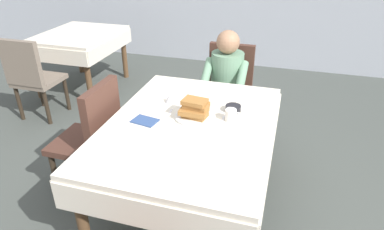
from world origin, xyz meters
TOP-DOWN VIEW (x-y plane):
  - ground_plane at (0.00, 0.00)m, footprint 14.00×14.00m
  - dining_table_main at (0.00, 0.00)m, footprint 1.12×1.52m
  - chair_diner at (0.04, 1.17)m, footprint 0.44×0.45m
  - diner_person at (0.04, 1.01)m, footprint 0.40×0.43m
  - chair_left_side at (-0.77, 0.00)m, footprint 0.45×0.44m
  - plate_breakfast at (0.01, 0.08)m, footprint 0.28×0.28m
  - breakfast_stack at (0.01, 0.08)m, footprint 0.19×0.16m
  - cup_coffee at (0.26, 0.11)m, footprint 0.11×0.08m
  - bowl_butter at (0.25, 0.25)m, footprint 0.11×0.11m
  - syrup_pitcher at (-0.24, 0.26)m, footprint 0.08×0.08m
  - fork_left_of_plate at (-0.18, 0.06)m, footprint 0.03×0.18m
  - knife_right_of_plate at (0.20, 0.06)m, footprint 0.02×0.20m
  - spoon_near_edge at (0.01, -0.24)m, footprint 0.15×0.05m
  - napkin_folded at (-0.30, -0.07)m, footprint 0.19×0.15m
  - background_table_far at (-2.04, 1.83)m, footprint 0.92×1.12m
  - background_chair_empty at (-2.04, 0.88)m, footprint 0.44×0.45m

SIDE VIEW (x-z plane):
  - ground_plane at x=0.00m, z-range 0.00..0.00m
  - chair_diner at x=0.04m, z-range 0.06..0.99m
  - chair_left_side at x=-0.77m, z-range 0.06..0.99m
  - background_chair_empty at x=-2.04m, z-range 0.06..0.99m
  - background_table_far at x=-2.04m, z-range 0.25..0.99m
  - dining_table_main at x=0.00m, z-range 0.28..1.02m
  - diner_person at x=0.04m, z-range 0.11..1.23m
  - fork_left_of_plate at x=-0.18m, z-range 0.74..0.74m
  - knife_right_of_plate at x=0.20m, z-range 0.74..0.74m
  - spoon_near_edge at x=0.01m, z-range 0.74..0.74m
  - napkin_folded at x=-0.30m, z-range 0.74..0.75m
  - plate_breakfast at x=0.01m, z-range 0.74..0.76m
  - bowl_butter at x=0.25m, z-range 0.74..0.78m
  - syrup_pitcher at x=-0.24m, z-range 0.74..0.81m
  - cup_coffee at x=0.26m, z-range 0.74..0.83m
  - breakfast_stack at x=0.01m, z-range 0.75..0.88m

